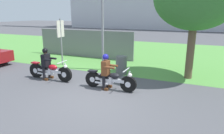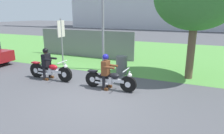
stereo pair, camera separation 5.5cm
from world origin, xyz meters
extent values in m
plane|color=#4C4C51|center=(0.00, 0.00, 0.00)|extent=(120.00, 120.00, 0.00)
cube|color=#549342|center=(0.00, 9.00, 0.00)|extent=(60.00, 12.00, 0.01)
cylinder|color=black|center=(0.86, 1.16, 0.31)|extent=(0.63, 0.12, 0.63)
cylinder|color=silver|center=(0.86, 1.16, 0.31)|extent=(0.22, 0.14, 0.22)
cylinder|color=black|center=(-0.65, 1.16, 0.31)|extent=(0.63, 0.12, 0.63)
cylinder|color=silver|center=(-0.65, 1.16, 0.31)|extent=(0.22, 0.14, 0.22)
cube|color=silver|center=(0.11, 1.16, 0.39)|extent=(1.20, 0.14, 0.12)
cube|color=silver|center=(0.06, 1.16, 0.37)|extent=(0.32, 0.24, 0.28)
ellipsoid|color=black|center=(0.29, 1.16, 0.57)|extent=(0.44, 0.24, 0.22)
cube|color=black|center=(-0.11, 1.16, 0.49)|extent=(0.44, 0.24, 0.10)
cube|color=black|center=(-0.65, 1.16, 0.66)|extent=(0.36, 0.20, 0.06)
cylinder|color=silver|center=(0.81, 1.16, 0.56)|extent=(0.25, 0.05, 0.53)
cylinder|color=silver|center=(0.76, 1.16, 0.85)|extent=(0.04, 0.66, 0.04)
sphere|color=white|center=(0.92, 1.16, 0.67)|extent=(0.16, 0.16, 0.16)
cylinder|color=silver|center=(-0.19, 1.02, 0.25)|extent=(0.55, 0.08, 0.08)
cylinder|color=black|center=(-0.07, 1.34, 0.28)|extent=(0.12, 0.12, 0.56)
cube|color=#593319|center=(-0.01, 1.34, 0.05)|extent=(0.24, 0.10, 0.10)
cylinder|color=black|center=(-0.07, 0.98, 0.28)|extent=(0.12, 0.12, 0.56)
cube|color=#593319|center=(-0.01, 0.98, 0.05)|extent=(0.24, 0.10, 0.10)
cube|color=brown|center=(-0.07, 1.16, 0.84)|extent=(0.22, 0.38, 0.56)
cylinder|color=brown|center=(0.15, 1.33, 0.92)|extent=(0.42, 0.09, 0.09)
cylinder|color=brown|center=(0.15, 0.99, 0.92)|extent=(0.42, 0.09, 0.09)
sphere|color=#D8A884|center=(-0.07, 1.16, 1.24)|extent=(0.20, 0.20, 0.20)
sphere|color=navy|center=(-0.07, 1.16, 1.27)|extent=(0.24, 0.24, 0.24)
cylinder|color=black|center=(-2.04, 1.19, 0.33)|extent=(0.67, 0.12, 0.67)
cylinder|color=silver|center=(-2.04, 1.19, 0.33)|extent=(0.23, 0.14, 0.23)
cylinder|color=black|center=(-3.63, 1.19, 0.33)|extent=(0.67, 0.12, 0.67)
cylinder|color=silver|center=(-3.63, 1.19, 0.33)|extent=(0.23, 0.14, 0.23)
cube|color=silver|center=(-2.83, 1.19, 0.41)|extent=(1.27, 0.14, 0.12)
cube|color=silver|center=(-2.88, 1.19, 0.39)|extent=(0.32, 0.24, 0.28)
ellipsoid|color=#B2141E|center=(-2.65, 1.19, 0.59)|extent=(0.44, 0.24, 0.22)
cube|color=black|center=(-3.05, 1.19, 0.51)|extent=(0.44, 0.24, 0.10)
cube|color=#B2141E|center=(-3.63, 1.19, 0.70)|extent=(0.36, 0.20, 0.06)
cylinder|color=silver|center=(-2.09, 1.19, 0.58)|extent=(0.25, 0.05, 0.53)
cylinder|color=silver|center=(-2.14, 1.19, 0.87)|extent=(0.04, 0.66, 0.04)
sphere|color=white|center=(-1.98, 1.19, 0.69)|extent=(0.16, 0.16, 0.16)
cylinder|color=silver|center=(-3.13, 1.05, 0.27)|extent=(0.55, 0.08, 0.08)
cylinder|color=black|center=(-3.01, 1.37, 0.29)|extent=(0.12, 0.12, 0.58)
cube|color=#593319|center=(-2.95, 1.37, 0.05)|extent=(0.24, 0.10, 0.10)
cylinder|color=black|center=(-3.01, 1.01, 0.29)|extent=(0.12, 0.12, 0.58)
cube|color=#593319|center=(-2.95, 1.01, 0.05)|extent=(0.24, 0.10, 0.10)
cube|color=black|center=(-3.01, 1.19, 0.86)|extent=(0.22, 0.38, 0.56)
cylinder|color=black|center=(-2.79, 1.36, 0.94)|extent=(0.42, 0.09, 0.09)
cylinder|color=black|center=(-2.79, 1.02, 0.94)|extent=(0.42, 0.09, 0.09)
sphere|color=tan|center=(-3.01, 1.19, 1.26)|extent=(0.20, 0.20, 0.20)
sphere|color=black|center=(-3.01, 1.19, 1.29)|extent=(0.24, 0.24, 0.24)
cylinder|color=brown|center=(2.82, 3.88, 1.17)|extent=(0.33, 0.33, 2.33)
cylinder|color=gray|center=(-1.38, 3.61, 3.18)|extent=(0.12, 0.12, 6.36)
cylinder|color=#595E5B|center=(-0.21, 3.24, 0.45)|extent=(0.54, 0.54, 0.90)
cylinder|color=gray|center=(-3.95, 3.59, 1.30)|extent=(0.08, 0.08, 2.60)
cube|color=silver|center=(-3.95, 3.59, 2.05)|extent=(0.04, 0.60, 0.90)
cylinder|color=black|center=(-7.38, 2.61, 0.32)|extent=(0.64, 0.20, 0.64)
cube|color=slate|center=(-3.97, 6.03, 0.90)|extent=(7.00, 0.06, 1.80)
camera|label=1|loc=(3.11, -5.61, 2.88)|focal=32.33mm
camera|label=2|loc=(3.16, -5.59, 2.88)|focal=32.33mm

